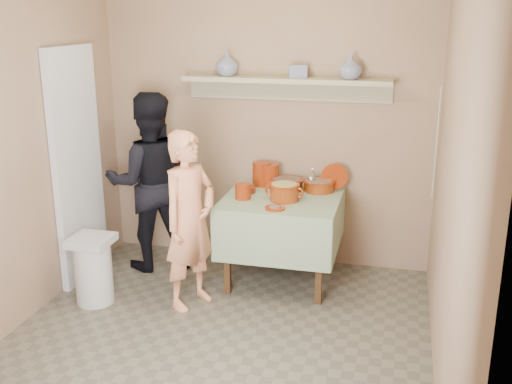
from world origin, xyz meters
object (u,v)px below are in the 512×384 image
(person_cook, at_px, (190,221))
(trash_bin, at_px, (93,269))
(person_helper, at_px, (150,182))
(serving_table, at_px, (282,210))
(cazuela_rice, at_px, (284,191))

(person_cook, distance_m, trash_bin, 0.90)
(trash_bin, bearing_deg, person_helper, 78.03)
(serving_table, relative_size, cazuela_rice, 2.95)
(person_cook, distance_m, serving_table, 0.87)
(person_helper, relative_size, cazuela_rice, 4.86)
(serving_table, bearing_deg, cazuela_rice, -71.14)
(serving_table, xyz_separation_m, cazuela_rice, (0.03, -0.10, 0.20))
(person_helper, relative_size, serving_table, 1.65)
(person_helper, bearing_deg, serving_table, 152.70)
(serving_table, distance_m, trash_bin, 1.63)
(person_helper, bearing_deg, person_cook, 106.94)
(person_cook, distance_m, cazuela_rice, 0.84)
(person_helper, height_order, trash_bin, person_helper)
(person_cook, xyz_separation_m, cazuela_rice, (0.64, 0.52, 0.14))
(person_helper, height_order, cazuela_rice, person_helper)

